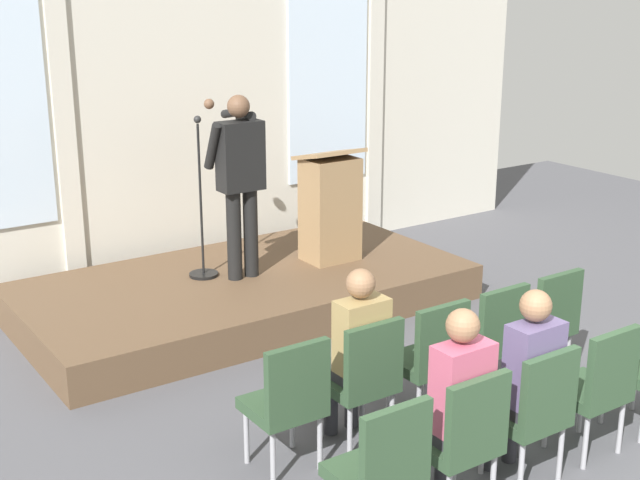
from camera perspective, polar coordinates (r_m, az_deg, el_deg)
rear_partition at (r=9.33m, az=-9.42°, el=11.32°), size 9.51×0.14×4.54m
stage_platform at (r=8.57m, az=-4.94°, el=-3.39°), size 4.26×2.18×0.35m
speaker at (r=8.19m, az=-5.27°, el=4.36°), size 0.50×0.69×1.75m
mic_stand at (r=8.42m, az=-7.69°, el=-0.17°), size 0.28×0.28×1.55m
lectern at (r=8.79m, az=0.66°, el=2.18°), size 0.60×0.48×1.16m
chair_r0_c0 at (r=5.70m, az=-2.06°, el=-10.25°), size 0.46×0.44×0.94m
chair_r0_c1 at (r=6.01m, az=2.87°, el=-8.77°), size 0.46×0.44×0.94m
audience_r0_c1 at (r=5.99m, az=2.41°, el=-6.95°), size 0.36×0.39×1.28m
chair_r0_c2 at (r=6.36m, az=7.25°, el=-7.39°), size 0.46×0.44×0.94m
chair_r0_c3 at (r=6.74m, az=11.14°, el=-6.12°), size 0.46×0.44×0.94m
chair_r0_c4 at (r=7.16m, az=14.57°, el=-4.97°), size 0.46×0.44×0.94m
chair_r1_c0 at (r=5.00m, az=4.11°, el=-14.46°), size 0.46×0.44×0.94m
chair_r1_c1 at (r=5.35m, az=9.32°, el=-12.42°), size 0.46×0.44×0.94m
audience_r1_c1 at (r=5.31m, az=8.81°, el=-10.25°), size 0.36×0.39×1.31m
chair_r1_c2 at (r=5.74m, az=13.79°, el=-10.56°), size 0.46×0.44×0.94m
audience_r1_c2 at (r=5.71m, az=13.31°, el=-8.57°), size 0.36×0.39×1.30m
chair_r1_c3 at (r=6.17m, az=17.62°, el=-8.90°), size 0.46×0.44×0.94m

